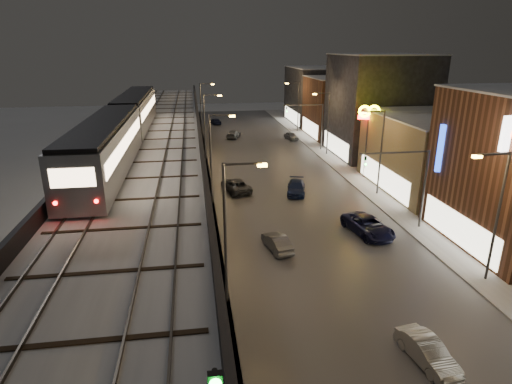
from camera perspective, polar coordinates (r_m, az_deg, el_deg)
road_surface at (r=48.58m, az=3.60°, el=0.70°), size 17.00×120.00×0.06m
sidewalk_right at (r=51.52m, az=14.55°, el=1.23°), size 4.00×120.00×0.14m
under_viaduct_pavement at (r=47.73m, az=-12.46°, el=-0.06°), size 11.00×120.00×0.06m
elevated_viaduct at (r=43.18m, az=-13.23°, el=5.61°), size 9.00×100.00×6.30m
viaduct_trackbed at (r=43.14m, az=-13.31°, el=6.64°), size 8.40×100.00×0.32m
viaduct_parapet_streetside at (r=42.92m, az=-7.50°, el=7.56°), size 0.30×100.00×1.10m
viaduct_parapet_far at (r=43.67m, az=-19.07°, el=6.88°), size 0.30×100.00×1.10m
building_c at (r=50.86m, az=23.00°, el=4.79°), size 12.20×15.20×8.16m
building_d at (r=64.28m, az=16.06°, el=10.95°), size 12.20×13.20×14.16m
building_e at (r=77.40m, az=11.69°, el=11.03°), size 12.20×12.20×10.16m
building_f at (r=90.53m, az=8.68°, el=12.62°), size 12.20×16.20×11.16m
streetlight_left_1 at (r=25.22m, az=-3.54°, el=-4.36°), size 2.57×0.28×9.00m
streetlight_right_1 at (r=31.53m, az=29.28°, el=-2.00°), size 2.56×0.28×9.00m
streetlight_left_2 at (r=42.33m, az=-5.72°, el=5.22°), size 2.57×0.28×9.00m
streetlight_right_2 at (r=46.37m, az=16.07°, el=5.78°), size 2.56×0.28×9.00m
streetlight_left_3 at (r=59.96m, az=-6.64°, el=9.24°), size 2.57×0.28×9.00m
streetlight_right_3 at (r=62.88m, az=9.40°, el=9.56°), size 2.56×0.28×9.00m
streetlight_left_4 at (r=77.76m, az=-7.15°, el=11.42°), size 2.57×0.28×9.00m
streetlight_right_4 at (r=80.03m, az=5.47°, el=11.69°), size 2.56×0.28×9.00m
traffic_light_rig_a at (r=38.38m, az=20.14°, el=1.56°), size 6.10×0.34×7.00m
traffic_light_rig_b at (r=65.57m, az=7.82°, el=9.36°), size 6.10×0.34×7.00m
subway_train at (r=41.18m, az=-17.21°, el=8.63°), size 3.03×36.46×3.63m
car_near_white at (r=33.58m, az=2.82°, el=-6.81°), size 2.04×4.00×1.26m
car_mid_silver at (r=46.81m, az=-2.69°, el=0.86°), size 3.41×5.38×1.38m
car_mid_dark at (r=74.90m, az=-3.04°, el=7.70°), size 3.19×4.82×1.30m
car_far_white at (r=88.20m, az=-5.46°, el=9.34°), size 2.60×4.02×1.27m
car_onc_silver at (r=24.42m, az=21.85°, el=-19.26°), size 1.88×4.00×1.27m
car_onc_dark at (r=37.39m, az=14.69°, el=-4.44°), size 3.52×5.85×1.52m
car_onc_white at (r=46.23m, az=5.38°, el=0.52°), size 2.92×4.88×1.32m
car_onc_red at (r=73.38m, az=4.72°, el=7.41°), size 2.12×3.89×1.25m
sign_mcdonalds at (r=52.12m, az=14.77°, el=9.16°), size 2.58×0.74×8.72m
sign_citgo at (r=32.98m, az=30.99°, el=4.33°), size 2.31×0.39×10.97m
sign_carwash at (r=38.89m, az=24.21°, el=4.33°), size 1.76×0.35×9.14m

